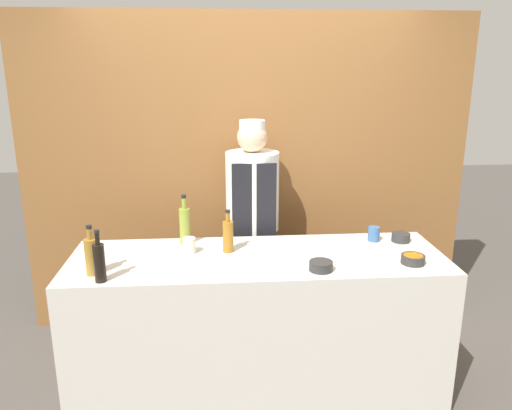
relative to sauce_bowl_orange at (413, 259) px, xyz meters
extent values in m
plane|color=#4C4742|center=(-0.89, 0.18, -0.94)|extent=(14.00, 14.00, 0.00)
cube|color=brown|center=(-0.89, 1.19, 0.26)|extent=(3.39, 0.18, 2.40)
cube|color=beige|center=(-0.89, 0.18, -0.49)|extent=(2.25, 0.73, 0.92)
cylinder|color=#2D2D2D|center=(0.00, 0.00, 0.00)|extent=(0.14, 0.14, 0.05)
cylinder|color=orange|center=(0.00, 0.00, 0.01)|extent=(0.11, 0.11, 0.02)
cylinder|color=#2D2D2D|center=(0.06, 0.37, 0.00)|extent=(0.12, 0.12, 0.05)
cylinder|color=red|center=(0.06, 0.37, 0.02)|extent=(0.10, 0.10, 0.02)
cylinder|color=#2D2D2D|center=(-0.55, -0.06, 0.00)|extent=(0.13, 0.13, 0.05)
cylinder|color=green|center=(-0.55, -0.06, 0.02)|extent=(0.11, 0.11, 0.02)
cube|color=white|center=(-0.31, 0.16, -0.02)|extent=(0.37, 0.20, 0.02)
cylinder|color=olive|center=(-1.33, 0.44, 0.09)|extent=(0.07, 0.07, 0.23)
cylinder|color=olive|center=(-1.33, 0.44, 0.24)|extent=(0.03, 0.03, 0.07)
cylinder|color=black|center=(-1.33, 0.44, 0.29)|extent=(0.03, 0.03, 0.02)
cylinder|color=olive|center=(-1.81, -0.01, 0.07)|extent=(0.07, 0.07, 0.20)
cylinder|color=olive|center=(-1.81, -0.01, 0.21)|extent=(0.03, 0.03, 0.06)
cylinder|color=black|center=(-1.81, -0.01, 0.25)|extent=(0.03, 0.03, 0.02)
cylinder|color=#9E661E|center=(-1.06, 0.27, 0.07)|extent=(0.07, 0.07, 0.19)
cylinder|color=#9E661E|center=(-1.06, 0.27, 0.19)|extent=(0.03, 0.03, 0.06)
cylinder|color=black|center=(-1.06, 0.27, 0.23)|extent=(0.03, 0.03, 0.02)
cylinder|color=black|center=(-1.75, -0.11, 0.08)|extent=(0.06, 0.06, 0.21)
cylinder|color=black|center=(-1.75, -0.11, 0.21)|extent=(0.02, 0.02, 0.06)
cylinder|color=black|center=(-1.75, -0.11, 0.25)|extent=(0.03, 0.03, 0.02)
cylinder|color=#386093|center=(-0.11, 0.39, 0.02)|extent=(0.08, 0.08, 0.09)
cylinder|color=silver|center=(-1.30, 0.26, 0.02)|extent=(0.08, 0.08, 0.10)
cylinder|color=#28282D|center=(-0.87, 0.82, -0.51)|extent=(0.27, 0.27, 0.88)
cylinder|color=white|center=(-0.87, 0.82, 0.21)|extent=(0.38, 0.38, 0.56)
cube|color=black|center=(-0.87, 0.65, 0.19)|extent=(0.30, 0.02, 0.52)
sphere|color=beige|center=(-0.87, 0.82, 0.60)|extent=(0.21, 0.21, 0.21)
cylinder|color=white|center=(-0.87, 0.82, 0.68)|extent=(0.18, 0.18, 0.07)
camera|label=1|loc=(-1.12, -2.61, 1.09)|focal=35.00mm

